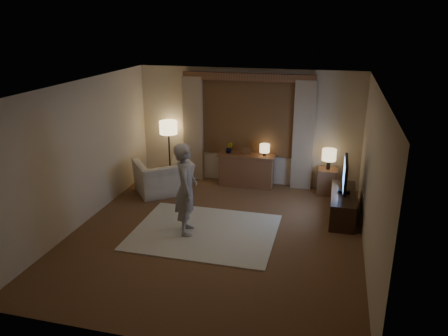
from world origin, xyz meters
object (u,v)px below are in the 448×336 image
(sideboard, at_px, (246,171))
(tv_stand, at_px, (342,205))
(side_table, at_px, (327,181))
(armchair, at_px, (163,177))
(person, at_px, (186,189))

(sideboard, xyz_separation_m, tv_stand, (2.11, -1.20, -0.10))
(sideboard, height_order, side_table, sideboard)
(armchair, distance_m, side_table, 3.54)
(sideboard, bearing_deg, side_table, -1.60)
(side_table, distance_m, person, 3.45)
(sideboard, relative_size, side_table, 2.14)
(armchair, relative_size, side_table, 2.01)
(side_table, relative_size, person, 0.34)
(side_table, relative_size, tv_stand, 0.40)
(armchair, height_order, side_table, armchair)
(side_table, height_order, tv_stand, side_table)
(sideboard, xyz_separation_m, side_table, (1.78, -0.05, -0.07))
(side_table, bearing_deg, person, -133.21)
(armchair, bearing_deg, side_table, 154.70)
(side_table, bearing_deg, armchair, -166.30)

